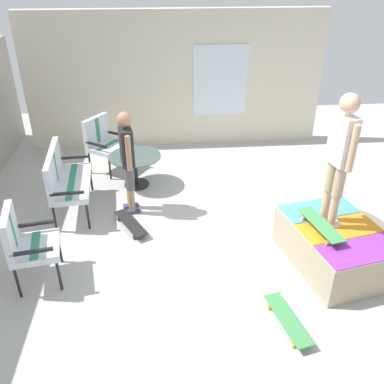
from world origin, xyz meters
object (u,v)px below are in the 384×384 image
at_px(patio_bench, 63,176).
at_px(patio_table, 135,164).
at_px(person_watching, 127,156).
at_px(patio_chair_near_house, 102,139).
at_px(skateboard_spare, 288,319).
at_px(skateboard_on_ramp, 321,225).
at_px(skate_ramp, 337,245).
at_px(patio_chair_by_wall, 24,241).
at_px(person_skater, 340,153).
at_px(skateboard_by_bench, 131,223).

relative_size(patio_bench, patio_table, 1.44).
bearing_deg(person_watching, patio_chair_near_house, 20.21).
distance_m(skateboard_spare, skateboard_on_ramp, 1.28).
bearing_deg(skateboard_on_ramp, patio_table, 44.79).
relative_size(skate_ramp, patio_chair_near_house, 1.99).
bearing_deg(patio_table, skateboard_on_ramp, -135.21).
xyz_separation_m(patio_bench, skateboard_spare, (-2.63, -2.81, -0.53)).
relative_size(patio_chair_by_wall, patio_table, 1.13).
distance_m(patio_bench, person_skater, 4.01).
bearing_deg(patio_chair_by_wall, skateboard_spare, -108.37).
distance_m(person_watching, person_skater, 3.01).
relative_size(skate_ramp, person_watching, 1.24).
bearing_deg(patio_chair_by_wall, patio_bench, -5.83).
distance_m(patio_chair_by_wall, person_skater, 3.88).
xyz_separation_m(patio_chair_by_wall, skateboard_by_bench, (1.05, -1.18, -0.53)).
distance_m(patio_bench, skateboard_on_ramp, 3.83).
relative_size(patio_chair_near_house, patio_table, 1.13).
bearing_deg(person_watching, skateboard_spare, -144.57).
height_order(skateboard_by_bench, skateboard_spare, same).
bearing_deg(patio_table, skate_ramp, -131.37).
height_order(person_skater, skateboard_by_bench, person_skater).
relative_size(skate_ramp, patio_bench, 1.57).
relative_size(skateboard_by_bench, skateboard_on_ramp, 0.97).
bearing_deg(person_watching, skate_ramp, -119.19).
height_order(skate_ramp, skateboard_on_ramp, skateboard_on_ramp).
distance_m(skate_ramp, skateboard_on_ramp, 0.47).
relative_size(person_watching, skateboard_on_ramp, 1.98).
height_order(patio_table, skateboard_by_bench, patio_table).
bearing_deg(skateboard_spare, skateboard_on_ramp, -33.41).
xyz_separation_m(person_skater, skateboard_by_bench, (0.91, 2.58, -1.46)).
height_order(patio_bench, patio_chair_by_wall, same).
bearing_deg(patio_chair_near_house, skate_ramp, -132.71).
height_order(person_watching, person_skater, person_skater).
bearing_deg(patio_chair_by_wall, person_watching, -37.09).
height_order(skate_ramp, person_watching, person_watching).
relative_size(patio_bench, person_watching, 0.79).
bearing_deg(patio_chair_near_house, skateboard_on_ramp, -135.80).
bearing_deg(skateboard_by_bench, skateboard_spare, -138.55).
distance_m(person_watching, skateboard_on_ramp, 2.92).
bearing_deg(skateboard_by_bench, person_watching, 0.89).
height_order(patio_chair_near_house, skateboard_by_bench, patio_chair_near_house).
bearing_deg(skateboard_spare, person_skater, -34.90).
xyz_separation_m(patio_chair_near_house, skateboard_spare, (-4.05, -2.36, -0.53)).
bearing_deg(patio_table, skateboard_spare, -152.55).
relative_size(person_skater, skateboard_on_ramp, 2.06).
bearing_deg(patio_bench, person_watching, -95.04).
bearing_deg(person_watching, patio_table, -3.77).
bearing_deg(patio_chair_by_wall, skate_ramp, -89.73).
bearing_deg(skateboard_on_ramp, skateboard_by_bench, 66.28).
height_order(patio_chair_by_wall, person_watching, person_watching).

